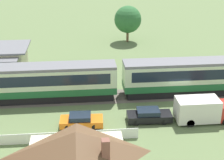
# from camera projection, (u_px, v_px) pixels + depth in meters

# --- Properties ---
(ground_plane) EXTENTS (600.00, 600.00, 0.00)m
(ground_plane) POSITION_uv_depth(u_px,v_px,m) (177.00, 96.00, 39.94)
(ground_plane) COLOR #607547
(passenger_train) EXTENTS (75.78, 2.87, 4.14)m
(passenger_train) POSITION_uv_depth(u_px,v_px,m) (122.00, 78.00, 39.03)
(passenger_train) COLOR #1E6033
(passenger_train) RESTS_ON ground_plane
(railway_track) EXTENTS (116.66, 3.60, 0.04)m
(railway_track) POSITION_uv_depth(u_px,v_px,m) (102.00, 97.00, 39.75)
(railway_track) COLOR #665B51
(railway_track) RESTS_ON ground_plane
(cottage_brown_roof_2) EXTENTS (7.78, 6.43, 4.75)m
(cottage_brown_roof_2) POSITION_uv_depth(u_px,v_px,m) (77.00, 159.00, 24.93)
(cottage_brown_roof_2) COLOR beige
(cottage_brown_roof_2) RESTS_ON ground_plane
(parked_car_black) EXTENTS (4.53, 1.96, 1.32)m
(parked_car_black) POSITION_uv_depth(u_px,v_px,m) (149.00, 115.00, 34.49)
(parked_car_black) COLOR black
(parked_car_black) RESTS_ON ground_plane
(parked_car_orange_2) EXTENTS (4.27, 2.01, 1.28)m
(parked_car_orange_2) POSITION_uv_depth(u_px,v_px,m) (81.00, 120.00, 33.62)
(parked_car_orange_2) COLOR orange
(parked_car_orange_2) RESTS_ON ground_plane
(delivery_truck_red) EXTENTS (6.08, 2.25, 2.48)m
(delivery_truck_red) POSITION_uv_depth(u_px,v_px,m) (204.00, 110.00, 34.29)
(delivery_truck_red) COLOR #B2281E
(delivery_truck_red) RESTS_ON ground_plane
(yard_tree_0) EXTENTS (4.60, 4.60, 6.21)m
(yard_tree_0) POSITION_uv_depth(u_px,v_px,m) (128.00, 19.00, 58.18)
(yard_tree_0) COLOR brown
(yard_tree_0) RESTS_ON ground_plane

